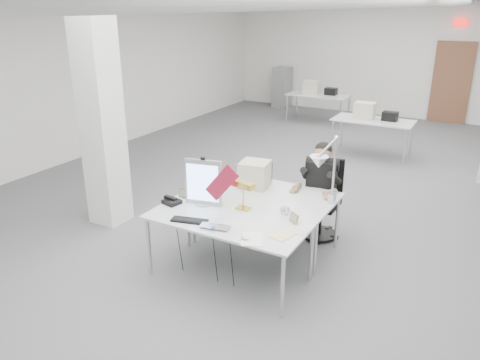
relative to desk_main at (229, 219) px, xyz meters
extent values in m
cube|color=#565659|center=(0.00, 2.50, -0.75)|extent=(10.00, 14.00, 0.02)
cube|color=white|center=(0.00, 9.51, 0.86)|extent=(10.00, 0.02, 3.20)
cube|color=white|center=(-5.01, 2.50, 0.86)|extent=(0.02, 14.00, 3.20)
cube|color=white|center=(-2.30, 0.50, 0.86)|extent=(0.45, 0.45, 3.20)
cube|color=brown|center=(1.20, 9.44, 0.31)|extent=(0.95, 0.08, 2.10)
cube|color=red|center=(1.20, 9.40, 1.81)|extent=(0.32, 0.06, 0.16)
cylinder|color=silver|center=(-1.20, 2.50, 2.28)|extent=(0.16, 13.60, 0.16)
cylinder|color=silver|center=(1.40, 2.50, 2.28)|extent=(0.16, 13.60, 0.16)
cube|color=white|center=(0.00, -1.50, 2.24)|extent=(2.80, 0.14, 0.08)
cube|color=white|center=(0.00, 2.50, 2.24)|extent=(2.80, 0.14, 0.08)
cube|color=white|center=(0.00, 6.50, 2.24)|extent=(2.80, 0.14, 0.08)
cube|color=silver|center=(0.00, 0.00, 0.00)|extent=(1.80, 0.90, 0.02)
cube|color=silver|center=(0.00, 0.90, 0.00)|extent=(1.80, 0.90, 0.02)
cube|color=silver|center=(0.20, 5.50, 0.00)|extent=(1.60, 0.80, 0.02)
cube|color=silver|center=(-1.80, 7.70, 0.00)|extent=(1.60, 0.80, 0.02)
cube|color=gray|center=(-3.50, 9.15, -0.14)|extent=(0.45, 0.55, 1.20)
cube|color=#B1B1B6|center=(-0.46, 0.20, 0.29)|extent=(0.44, 0.14, 0.55)
cube|color=maroon|center=(-0.18, 0.16, 0.34)|extent=(0.43, 0.04, 0.47)
cube|color=black|center=(-0.34, -0.27, 0.02)|extent=(0.42, 0.23, 0.02)
imported|color=#AFAFB4|center=(0.00, -0.33, 0.03)|extent=(0.36, 0.27, 0.03)
ellipsoid|color=silver|center=(0.39, -0.36, 0.03)|extent=(0.10, 0.07, 0.04)
cube|color=black|center=(-0.80, 0.02, 0.04)|extent=(0.22, 0.21, 0.05)
cube|color=#956640|center=(-0.78, 0.24, 0.07)|extent=(0.15, 0.05, 0.12)
cube|color=#A37846|center=(0.67, 0.25, 0.07)|extent=(0.13, 0.10, 0.11)
cylinder|color=#B3B3B8|center=(0.50, 0.39, 0.06)|extent=(0.11, 0.04, 0.11)
cube|color=white|center=(0.46, -0.31, 0.02)|extent=(0.32, 0.37, 0.01)
cube|color=#FBDB96|center=(0.69, -0.09, 0.02)|extent=(0.22, 0.27, 0.01)
cube|color=silver|center=(0.77, 0.09, 0.02)|extent=(0.24, 0.19, 0.01)
cube|color=#BBB59B|center=(-0.20, 1.00, 0.18)|extent=(0.40, 0.39, 0.34)
camera|label=1|loc=(2.39, -4.03, 2.23)|focal=35.00mm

